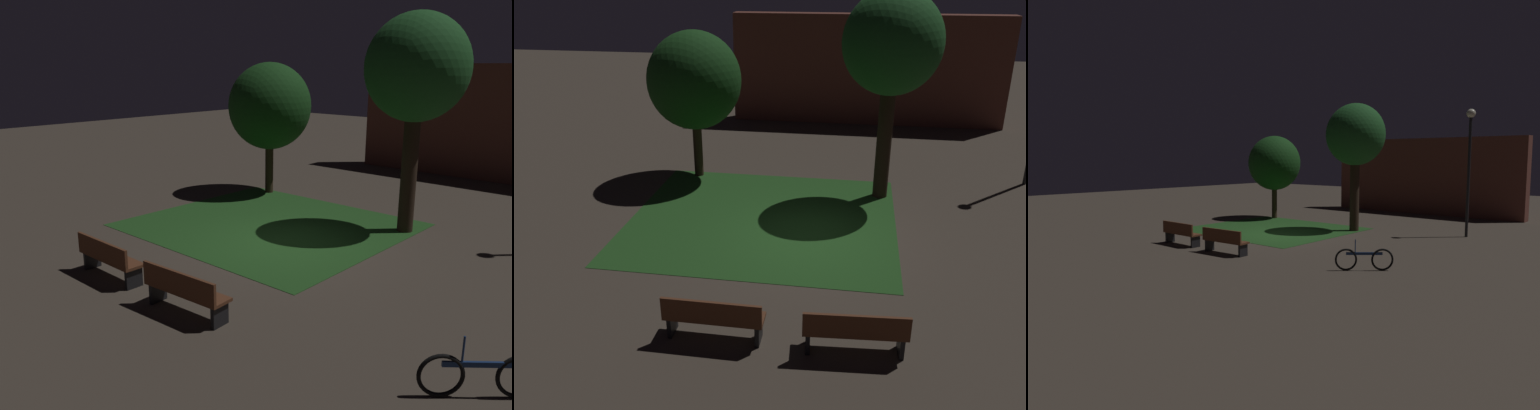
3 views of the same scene
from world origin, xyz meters
TOP-DOWN VIEW (x-y plane):
  - ground_plane at (0.00, 0.00)m, footprint 60.00×60.00m
  - grass_lawn at (-1.26, 0.98)m, footprint 6.95×6.44m
  - bench_lawn_edge at (-1.24, -4.23)m, footprint 1.80×0.49m
  - bench_back_row at (1.25, -4.23)m, footprint 1.83×0.61m
  - tree_right_canopy at (-3.86, 3.94)m, footprint 2.84×2.84m
  - tree_back_right at (1.84, 3.07)m, footprint 2.65×2.65m
  - building_wall_backdrop at (1.38, 11.42)m, footprint 11.26×0.80m

SIDE VIEW (x-z plane):
  - ground_plane at x=0.00m, z-range 0.00..0.00m
  - grass_lawn at x=-1.26m, z-range 0.00..0.01m
  - bench_lawn_edge at x=-1.24m, z-range 0.04..0.92m
  - bench_back_row at x=1.25m, z-range 0.04..0.92m
  - building_wall_backdrop at x=1.38m, z-range 0.00..4.46m
  - tree_right_canopy at x=-3.86m, z-range 0.77..5.26m
  - tree_back_right at x=1.84m, z-range 1.40..7.13m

